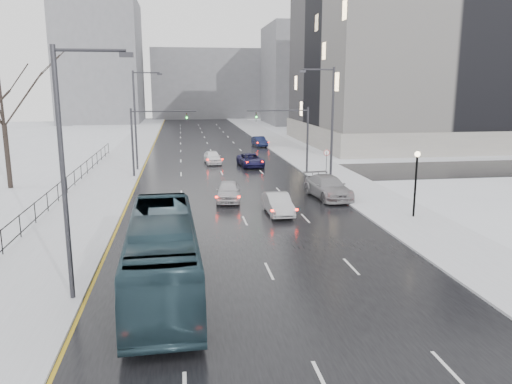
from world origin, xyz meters
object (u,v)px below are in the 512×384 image
sedan_right_near (278,204)px  mast_signal_left (144,134)px  lamppost_r_mid (416,174)px  no_uturn_sign (327,156)px  streetlight_r_mid (330,122)px  tree_park_e (11,189)px  sedan_right_distant (260,141)px  streetlight_l_far (137,115)px  sedan_center_near (228,191)px  mast_signal_right (297,132)px  sedan_right_far (328,187)px  bus (162,254)px  sedan_right_cross (251,160)px  sedan_center_far (212,157)px  streetlight_l_near (68,163)px

sedan_right_near → mast_signal_left: bearing=120.7°
lamppost_r_mid → no_uturn_sign: bearing=97.3°
streetlight_r_mid → lamppost_r_mid: size_ratio=2.34×
tree_park_e → sedan_right_distant: (25.40, 26.71, 0.73)m
streetlight_l_far → sedan_center_near: streetlight_l_far is taller
lamppost_r_mid → mast_signal_right: (-3.67, 18.00, 1.16)m
mast_signal_left → sedan_right_near: bearing=-58.0°
sedan_right_far → sedan_center_near: bearing=172.8°
mast_signal_left → bus: (2.53, -27.55, -2.44)m
streetlight_r_mid → sedan_right_cross: (-4.74, 12.86, -4.89)m
lamppost_r_mid → streetlight_l_far: bearing=131.1°
mast_signal_left → bus: mast_signal_left is taller
tree_park_e → sedan_right_cross: tree_park_e is taller
tree_park_e → bus: bearing=-60.4°
sedan_center_near → sedan_right_near: 5.34m
mast_signal_left → sedan_right_near: 18.71m
tree_park_e → sedan_right_near: 23.69m
sedan_right_near → sedan_center_far: bearing=96.0°
mast_signal_right → tree_park_e: bearing=-171.1°
streetlight_l_far → lamppost_r_mid: bearing=-48.9°
bus → sedan_center_near: (4.30, 16.42, -0.88)m
sedan_right_far → sedan_center_far: 20.23m
streetlight_l_near → sedan_center_near: size_ratio=2.29×
mast_signal_right → sedan_right_near: mast_signal_right is taller
tree_park_e → sedan_right_cross: bearing=22.3°
tree_park_e → bus: tree_park_e is taller
streetlight_l_far → sedan_center_far: 9.70m
streetlight_l_near → bus: (3.37, 0.44, -3.95)m
streetlight_r_mid → no_uturn_sign: streetlight_r_mid is taller
streetlight_r_mid → sedan_center_far: bearing=119.3°
streetlight_l_far → sedan_right_cross: (11.59, 0.86, -4.89)m
streetlight_l_near → sedan_right_far: bearing=47.4°
tree_park_e → mast_signal_left: tree_park_e is taller
no_uturn_sign → sedan_center_near: 12.14m
streetlight_l_near → sedan_center_far: (7.67, 35.42, -4.86)m
streetlight_l_far → sedan_center_far: bearing=24.0°
streetlight_l_near → sedan_center_near: streetlight_l_near is taller
streetlight_l_far → sedan_right_cross: 12.61m
streetlight_r_mid → streetlight_l_far: same height
sedan_right_far → sedan_center_far: bearing=106.2°
streetlight_l_far → sedan_right_cross: bearing=4.2°
streetlight_r_mid → sedan_center_far: size_ratio=2.38×
mast_signal_right → bus: size_ratio=0.56×
sedan_center_near → mast_signal_right: bearing=61.3°
streetlight_r_mid → sedan_center_near: streetlight_r_mid is taller
sedan_right_near → sedan_center_near: bearing=122.0°
no_uturn_sign → bus: size_ratio=0.23×
tree_park_e → sedan_center_near: size_ratio=3.09×
lamppost_r_mid → sedan_center_near: lamppost_r_mid is taller
sedan_right_near → sedan_center_far: (-2.93, 23.03, 0.01)m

